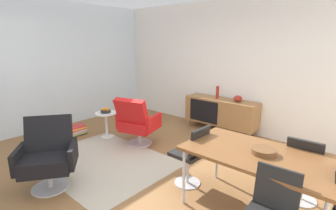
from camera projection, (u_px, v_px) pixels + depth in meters
name	position (u px, v px, depth m)	size (l,w,h in m)	color
ground_plane	(152.00, 172.00, 3.82)	(8.32, 8.32, 0.00)	olive
wall_back	(236.00, 67.00, 5.38)	(6.80, 0.12, 2.80)	white
wall_window_left	(47.00, 66.00, 5.51)	(0.12, 5.60, 2.80)	silver
sideboard	(221.00, 112.00, 5.49)	(1.60, 0.45, 0.72)	olive
vase_cobalt	(217.00, 92.00, 5.45)	(0.07, 0.07, 0.27)	maroon
vase_sculptural_dark	(238.00, 99.00, 5.16)	(0.18, 0.18, 0.13)	maroon
dining_table	(258.00, 157.00, 2.74)	(1.60, 0.90, 0.74)	brown
wooden_bowl_on_table	(264.00, 151.00, 2.71)	(0.26, 0.26, 0.06)	brown
dining_chair_near_window	(192.00, 153.00, 3.36)	(0.43, 0.41, 0.86)	black
dining_chair_back_right	(304.00, 167.00, 2.99)	(0.41, 0.44, 0.86)	black
lounge_chair_red	(137.00, 121.00, 4.72)	(0.83, 0.79, 0.95)	red
armchair_black_shell	(48.00, 154.00, 3.36)	(0.90, 0.90, 0.95)	black
side_table_round	(106.00, 122.00, 5.16)	(0.44, 0.44, 0.52)	white
fruit_bowl	(106.00, 111.00, 5.10)	(0.20, 0.20, 0.11)	#262628
magazine_stack	(76.00, 130.00, 5.33)	(0.33, 0.39, 0.19)	#262626
area_rug	(103.00, 161.00, 4.15)	(2.20, 1.70, 0.01)	#B7AD99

